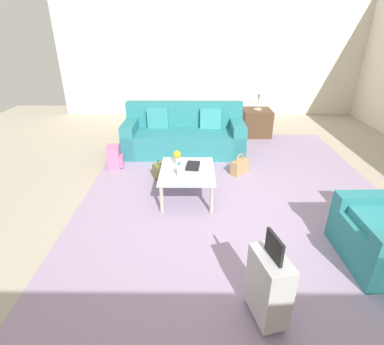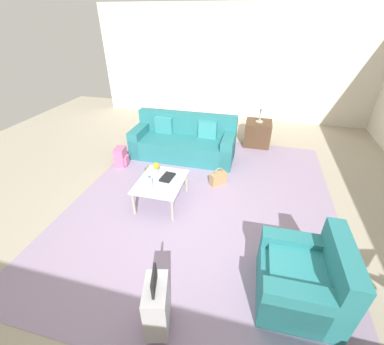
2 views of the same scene
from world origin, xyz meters
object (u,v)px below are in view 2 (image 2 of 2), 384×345
(coffee_table_book, at_px, (167,177))
(flower_vase, at_px, (156,167))
(suitcase_silver, at_px, (157,306))
(handbag_tan, at_px, (218,178))
(armchair, at_px, (306,281))
(coffee_table, at_px, (161,184))
(water_bottle, at_px, (150,182))
(backpack_pink, at_px, (121,157))
(table_lamp, at_px, (262,103))
(side_table, at_px, (258,133))
(couch, at_px, (184,142))
(handbag_olive, at_px, (150,176))

(coffee_table_book, bearing_deg, flower_vase, -107.61)
(suitcase_silver, distance_m, handbag_tan, 2.80)
(armchair, relative_size, coffee_table, 1.02)
(water_bottle, bearing_deg, backpack_pink, -135.28)
(armchair, distance_m, coffee_table, 2.53)
(table_lamp, bearing_deg, armchair, 9.27)
(water_bottle, distance_m, backpack_pink, 1.72)
(coffee_table_book, xyz_separation_m, handbag_tan, (-0.67, 0.78, -0.31))
(side_table, bearing_deg, handbag_tan, -17.65)
(table_lamp, bearing_deg, flower_vase, -32.60)
(flower_vase, bearing_deg, table_lamp, 147.40)
(side_table, relative_size, handbag_tan, 1.72)
(couch, bearing_deg, handbag_tan, 43.43)
(table_lamp, xyz_separation_m, backpack_pink, (1.80, -2.79, -0.85))
(couch, relative_size, backpack_pink, 5.67)
(water_bottle, height_order, flower_vase, flower_vase)
(handbag_olive, bearing_deg, handbag_tan, 101.14)
(flower_vase, xyz_separation_m, side_table, (-2.58, 1.65, -0.26))
(side_table, bearing_deg, table_lamp, 180.00)
(flower_vase, height_order, side_table, flower_vase)
(flower_vase, relative_size, backpack_pink, 0.51)
(coffee_table_book, bearing_deg, couch, -167.99)
(flower_vase, height_order, handbag_olive, flower_vase)
(water_bottle, height_order, coffee_table_book, water_bottle)
(water_bottle, relative_size, flower_vase, 1.00)
(suitcase_silver, bearing_deg, handbag_olive, -155.64)
(suitcase_silver, height_order, handbag_olive, suitcase_silver)
(coffee_table_book, relative_size, suitcase_silver, 0.35)
(flower_vase, xyz_separation_m, suitcase_silver, (2.22, 0.85, -0.19))
(couch, bearing_deg, suitcase_silver, 11.89)
(coffee_table_book, relative_size, table_lamp, 0.52)
(armchair, xyz_separation_m, table_lamp, (-4.10, -0.67, 0.74))
(couch, relative_size, suitcase_silver, 2.67)
(water_bottle, relative_size, coffee_table_book, 0.68)
(coffee_table_book, xyz_separation_m, table_lamp, (-2.68, 1.42, 0.60))
(armchair, xyz_separation_m, handbag_olive, (-1.83, -2.61, -0.17))
(armchair, bearing_deg, coffee_table_book, -124.18)
(armchair, height_order, backpack_pink, armchair)
(water_bottle, bearing_deg, coffee_table, 153.43)
(coffee_table_book, bearing_deg, suitcase_silver, 22.19)
(coffee_table, height_order, side_table, side_table)
(table_lamp, xyz_separation_m, suitcase_silver, (4.80, -0.80, -0.68))
(couch, height_order, flower_vase, couch)
(coffee_table, bearing_deg, coffee_table_book, 146.31)
(coffee_table, distance_m, table_lamp, 3.25)
(coffee_table_book, height_order, handbag_olive, coffee_table_book)
(coffee_table, xyz_separation_m, table_lamp, (-2.80, 1.50, 0.67))
(table_lamp, relative_size, suitcase_silver, 0.68)
(flower_vase, height_order, backpack_pink, flower_vase)
(water_bottle, height_order, suitcase_silver, suitcase_silver)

